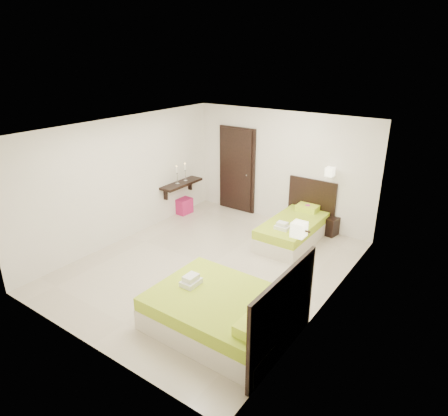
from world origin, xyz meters
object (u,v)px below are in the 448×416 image
Objects in this scene: bed_double at (226,312)px; nightstand at (328,224)px; bed_single at (294,228)px; ottoman at (183,205)px.

bed_double is 4.44× the size of nightstand.
bed_single is at bearing 98.65° from bed_double.
bed_double is 4.68m from ottoman.
ottoman is (-3.00, -0.17, -0.09)m from bed_single.
bed_double is (0.50, -3.27, 0.02)m from bed_single.
ottoman is (-3.50, 3.10, -0.11)m from bed_double.
bed_single is 3.01m from ottoman.
bed_single reaches higher than nightstand.
bed_single is 0.92m from nightstand.
bed_single reaches higher than ottoman.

